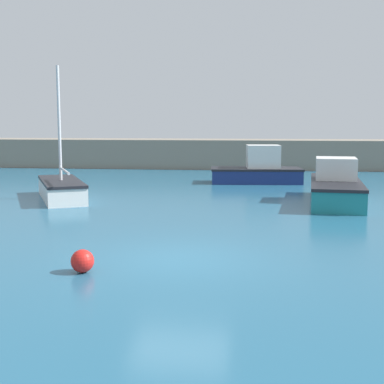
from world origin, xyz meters
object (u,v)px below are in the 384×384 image
at_px(motorboat_with_cabin, 258,170).
at_px(mooring_buoy_red, 82,261).
at_px(sailboat_tall_mast, 61,189).
at_px(motorboat_grey_hull, 336,187).

xyz_separation_m(motorboat_with_cabin, mooring_buoy_red, (-4.00, -18.76, -0.47)).
height_order(sailboat_tall_mast, mooring_buoy_red, sailboat_tall_mast).
relative_size(motorboat_with_cabin, mooring_buoy_red, 9.85).
bearing_deg(mooring_buoy_red, sailboat_tall_mast, 112.78).
bearing_deg(sailboat_tall_mast, motorboat_with_cabin, -75.56).
distance_m(sailboat_tall_mast, mooring_buoy_red, 12.10).
distance_m(sailboat_tall_mast, motorboat_grey_hull, 11.96).
bearing_deg(mooring_buoy_red, motorboat_with_cabin, 77.97).
bearing_deg(sailboat_tall_mast, mooring_buoy_red, 176.01).
height_order(motorboat_with_cabin, motorboat_grey_hull, motorboat_with_cabin).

